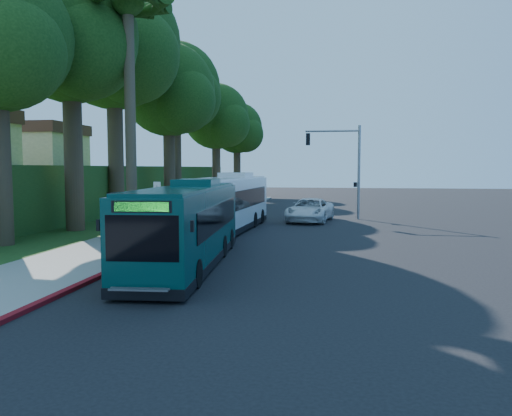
% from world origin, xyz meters
% --- Properties ---
extents(ground, '(140.00, 140.00, 0.00)m').
position_xyz_m(ground, '(0.00, 0.00, 0.00)').
color(ground, black).
rests_on(ground, ground).
extents(sidewalk, '(4.50, 70.00, 0.12)m').
position_xyz_m(sidewalk, '(-7.30, 0.00, 0.06)').
color(sidewalk, gray).
rests_on(sidewalk, ground).
extents(red_curb, '(0.25, 30.00, 0.13)m').
position_xyz_m(red_curb, '(-5.00, -4.00, 0.07)').
color(red_curb, maroon).
rests_on(red_curb, ground).
extents(grass_verge, '(8.00, 70.00, 0.06)m').
position_xyz_m(grass_verge, '(-13.00, 5.00, 0.03)').
color(grass_verge, '#234719').
rests_on(grass_verge, ground).
extents(bus_shelter, '(3.20, 1.51, 2.55)m').
position_xyz_m(bus_shelter, '(-7.26, -2.86, 1.81)').
color(bus_shelter, black).
rests_on(bus_shelter, ground).
extents(stop_sign_pole, '(0.35, 0.06, 3.17)m').
position_xyz_m(stop_sign_pole, '(-5.40, -5.00, 2.08)').
color(stop_sign_pole, gray).
rests_on(stop_sign_pole, ground).
extents(traffic_signal_pole, '(4.10, 0.30, 7.00)m').
position_xyz_m(traffic_signal_pole, '(3.78, 10.00, 4.42)').
color(traffic_signal_pole, gray).
rests_on(traffic_signal_pole, ground).
extents(palm_tree, '(4.20, 4.20, 14.40)m').
position_xyz_m(palm_tree, '(-8.20, -1.50, 12.38)').
color(palm_tree, '#4C3F2D').
rests_on(palm_tree, ground).
extents(hillside_backdrop, '(24.00, 60.00, 8.80)m').
position_xyz_m(hillside_backdrop, '(-26.30, 15.10, 2.44)').
color(hillside_backdrop, '#234719').
rests_on(hillside_backdrop, ground).
extents(tree_0, '(8.40, 8.00, 15.70)m').
position_xyz_m(tree_0, '(-12.40, -0.02, 11.20)').
color(tree_0, '#382B1E').
rests_on(tree_0, ground).
extents(tree_1, '(10.50, 10.00, 18.26)m').
position_xyz_m(tree_1, '(-13.37, 7.98, 12.73)').
color(tree_1, '#382B1E').
rests_on(tree_1, ground).
extents(tree_2, '(8.82, 8.40, 15.12)m').
position_xyz_m(tree_2, '(-11.89, 15.98, 10.48)').
color(tree_2, '#382B1E').
rests_on(tree_2, ground).
extents(tree_3, '(10.08, 9.60, 17.28)m').
position_xyz_m(tree_3, '(-13.88, 23.98, 11.98)').
color(tree_3, '#382B1E').
rests_on(tree_3, ground).
extents(tree_4, '(8.40, 8.00, 14.14)m').
position_xyz_m(tree_4, '(-11.40, 31.98, 9.73)').
color(tree_4, '#382B1E').
rests_on(tree_4, ground).
extents(tree_5, '(7.35, 7.00, 12.86)m').
position_xyz_m(tree_5, '(-10.41, 39.99, 8.96)').
color(tree_5, '#382B1E').
rests_on(tree_5, ground).
extents(white_bus, '(3.10, 12.01, 3.55)m').
position_xyz_m(white_bus, '(-3.35, 1.79, 1.73)').
color(white_bus, silver).
rests_on(white_bus, ground).
extents(teal_bus, '(3.27, 11.47, 3.37)m').
position_xyz_m(teal_bus, '(-2.61, -9.18, 1.65)').
color(teal_bus, '#0A3A37').
rests_on(teal_bus, ground).
extents(pickup, '(3.53, 6.25, 1.65)m').
position_xyz_m(pickup, '(1.30, 7.91, 0.82)').
color(pickup, white).
rests_on(pickup, ground).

